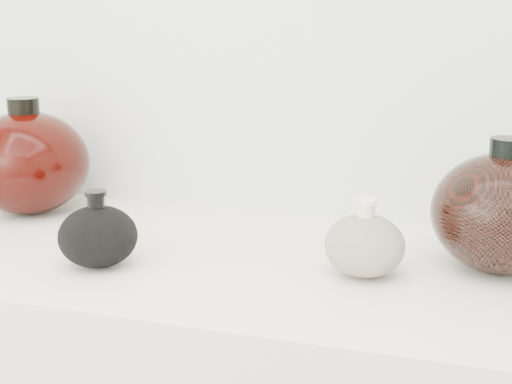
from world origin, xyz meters
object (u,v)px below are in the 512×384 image
(black_gourd_vase, at_px, (98,236))
(cream_gourd_vase, at_px, (365,245))
(right_round_pot, at_px, (503,212))
(left_round_pot, at_px, (28,162))

(black_gourd_vase, xyz_separation_m, cream_gourd_vase, (0.37, 0.08, -0.00))
(right_round_pot, bearing_deg, cream_gourd_vase, -156.85)
(black_gourd_vase, xyz_separation_m, right_round_pot, (0.55, 0.15, 0.04))
(cream_gourd_vase, bearing_deg, right_round_pot, 23.15)
(left_round_pot, bearing_deg, black_gourd_vase, -39.36)
(black_gourd_vase, distance_m, right_round_pot, 0.57)
(black_gourd_vase, bearing_deg, right_round_pot, 15.57)
(left_round_pot, height_order, right_round_pot, left_round_pot)
(black_gourd_vase, xyz_separation_m, left_round_pot, (-0.26, 0.21, 0.05))
(cream_gourd_vase, distance_m, left_round_pot, 0.65)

